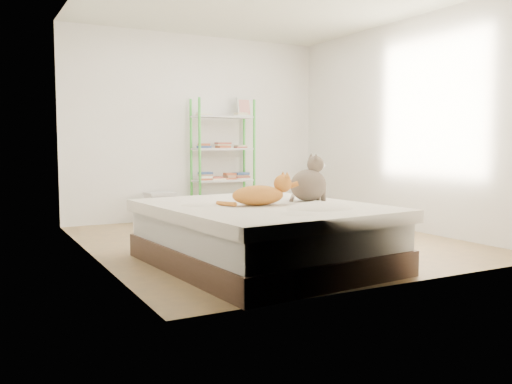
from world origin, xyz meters
TOP-DOWN VIEW (x-y plane):
  - room at (0.00, 0.00)m, footprint 3.81×4.21m
  - bed at (-0.65, -1.03)m, footprint 1.87×2.26m
  - orange_cat at (-0.73, -1.09)m, footprint 0.58×0.37m
  - grey_cat at (-0.15, -1.00)m, footprint 0.40×0.34m
  - shelf_unit at (0.31, 1.88)m, footprint 0.91×0.36m
  - cardboard_box at (0.15, 0.62)m, footprint 0.63×0.64m
  - white_bin at (-0.65, 1.85)m, footprint 0.39×0.35m

SIDE VIEW (x-z plane):
  - cardboard_box at x=0.15m, z-range -0.03..0.40m
  - white_bin at x=-0.65m, z-range 0.00..0.42m
  - bed at x=-0.65m, z-range 0.00..0.54m
  - orange_cat at x=-0.73m, z-range 0.54..0.76m
  - grey_cat at x=-0.15m, z-range 0.54..0.96m
  - shelf_unit at x=0.31m, z-range -0.05..1.69m
  - room at x=0.00m, z-range 0.00..2.61m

